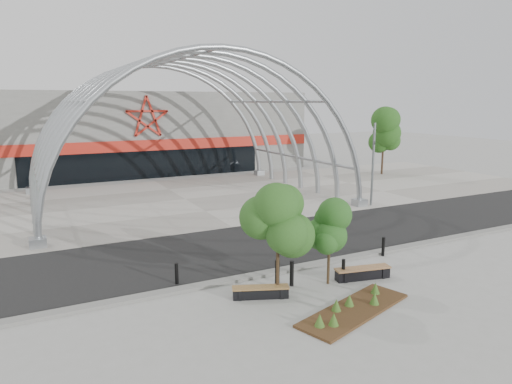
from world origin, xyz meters
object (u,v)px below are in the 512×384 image
Objects in this scene: signal_pole at (373,163)px; bench_0 at (261,292)px; street_tree_1 at (330,227)px; street_tree_0 at (278,223)px; bench_1 at (363,273)px; bollard_2 at (292,273)px.

bench_0 is at bearing -144.17° from signal_pole.
signal_pole is 14.67m from street_tree_1.
street_tree_0 is 4.62m from bench_1.
street_tree_1 is 1.37× the size of bench_1.
bench_1 is 3.02m from bollard_2.
street_tree_1 is 2.61m from bench_1.
signal_pole is at bearing 37.95° from bollard_2.
signal_pole is 1.75× the size of street_tree_1.
signal_pole is 17.18m from bench_0.
street_tree_1 is (2.33, 0.07, -0.43)m from street_tree_0.
bench_0 is at bearing 171.57° from street_tree_0.
signal_pole is at bearing 35.83° from bench_0.
signal_pole is 2.70× the size of bench_0.
street_tree_0 is 3.81× the size of bollard_2.
bench_0 is 2.08× the size of bollard_2.
bench_1 is (4.52, -0.25, 0.02)m from bench_0.
signal_pole reaches higher than bench_0.
bench_1 is at bearing -132.21° from signal_pole.
bench_1 is 2.36× the size of bollard_2.
bollard_2 is at bearing 161.25° from street_tree_1.
street_tree_0 is at bearing -142.58° from signal_pole.
street_tree_0 reaches higher than bench_0.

